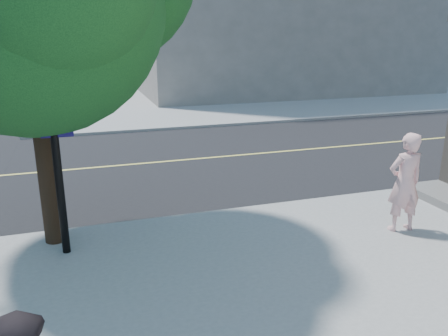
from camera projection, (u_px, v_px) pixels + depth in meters
name	position (u px, v px, depth m)	size (l,w,h in m)	color
ground	(30.00, 239.00, 8.77)	(140.00, 140.00, 0.00)	black
road_ew	(42.00, 172.00, 12.87)	(140.00, 9.00, 0.01)	black
sidewalk_ne	(259.00, 86.00, 32.32)	(29.00, 25.00, 0.12)	gray
man_on_phone	(405.00, 183.00, 8.61)	(0.70, 0.46, 1.93)	beige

